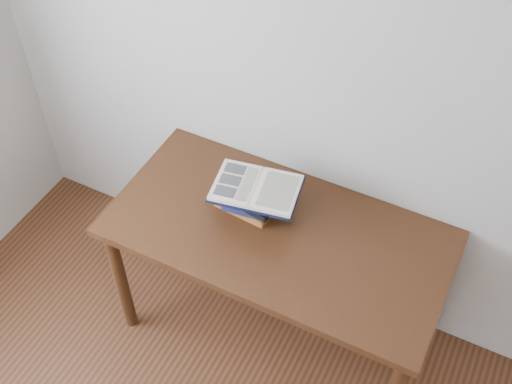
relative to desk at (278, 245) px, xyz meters
The scene contains 3 objects.
desk is the anchor object (origin of this frame).
book_stack 0.25m from the desk, 158.73° to the left, with size 0.29×0.20×0.15m.
open_book 0.29m from the desk, 162.21° to the left, with size 0.40×0.31×0.03m.
Camera 1 is at (0.60, -0.20, 2.91)m, focal length 45.00 mm.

